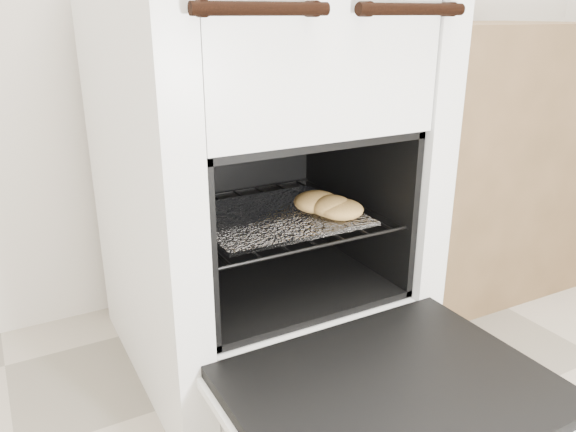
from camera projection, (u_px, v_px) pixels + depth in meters
name	position (u px, v px, depth m)	size (l,w,h in m)	color
stove	(257.00, 176.00, 1.31)	(0.63, 0.70, 0.96)	white
oven_door	(393.00, 394.00, 0.97)	(0.56, 0.44, 0.04)	black
oven_rack	(270.00, 215.00, 1.28)	(0.46, 0.44, 0.01)	black
foil_sheet	(275.00, 215.00, 1.26)	(0.35, 0.31, 0.01)	white
baked_rolls	(329.00, 205.00, 1.25)	(0.16, 0.20, 0.05)	#DDA658
counter	(458.00, 158.00, 1.76)	(0.80, 0.53, 0.80)	brown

